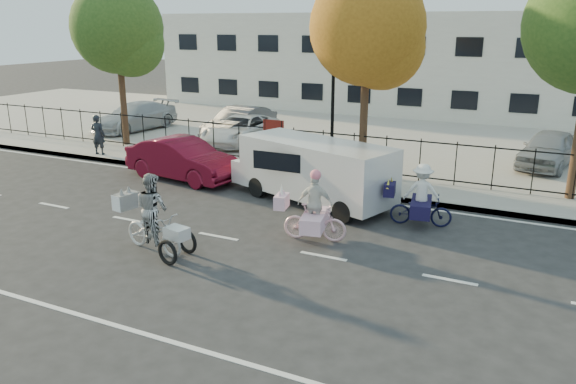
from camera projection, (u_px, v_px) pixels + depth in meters
The scene contains 21 objects.
ground at pixel (218, 237), 14.82m from camera, with size 120.00×120.00×0.00m, color #333334.
road_markings at pixel (218, 236), 14.82m from camera, with size 60.00×9.52×0.01m, color silver, non-canonical shape.
curb at pixel (298, 186), 19.15m from camera, with size 60.00×0.10×0.15m, color #A8A399.
sidewalk at pixel (311, 179), 20.05m from camera, with size 60.00×2.20×0.15m, color #A8A399.
parking_lot at pixel (383, 136), 27.72m from camera, with size 60.00×15.60×0.15m, color #A8A399.
iron_fence at pixel (323, 150), 20.76m from camera, with size 58.00×0.06×1.50m, color black, non-canonical shape.
building at pixel (431, 63), 35.49m from camera, with size 34.00×10.00×6.00m, color silver.
lamppost at pixel (333, 92), 19.57m from camera, with size 0.36×0.36×4.33m.
street_sign at pixel (274, 134), 21.04m from camera, with size 0.85×0.06×1.80m.
zebra_trike at pixel (153, 222), 13.67m from camera, with size 2.33×1.16×1.99m.
unicorn_bike at pixel (314, 214), 14.39m from camera, with size 1.92×1.37×1.90m.
bull_bike at pixel (420, 201), 15.47m from camera, with size 1.94×1.35×1.76m.
white_van at pixel (313, 169), 17.34m from camera, with size 5.93×3.35×1.95m.
red_sedan at pixel (183, 159), 20.08m from camera, with size 1.56×4.47×1.47m, color maroon.
pedestrian at pixel (98, 135), 23.22m from camera, with size 0.60×0.40×1.66m, color black.
lot_car_a at pixel (135, 116), 28.61m from camera, with size 1.94×4.77×1.39m, color #B5B9BD.
lot_car_b at pixel (241, 130), 25.36m from camera, with size 2.12×4.59×1.28m, color silver.
lot_car_c at pixel (240, 123), 26.38m from camera, with size 1.56×4.48×1.48m, color #47494F.
lot_car_d at pixel (549, 149), 21.23m from camera, with size 1.63×4.05×1.38m, color #94979B.
tree_west at pixel (121, 32), 24.03m from camera, with size 3.92×3.92×7.18m.
tree_mid at pixel (372, 33), 19.01m from camera, with size 3.96×3.96×7.25m.
Camera 1 is at (7.69, -11.66, 5.42)m, focal length 35.00 mm.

